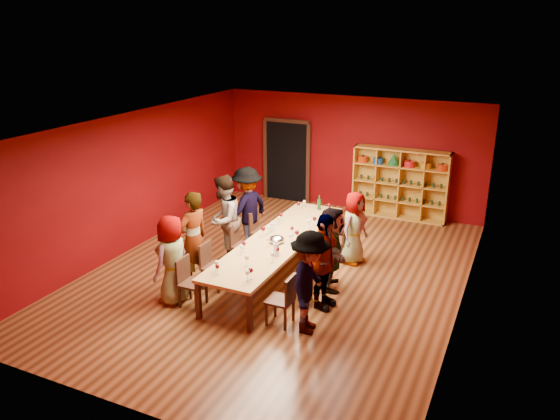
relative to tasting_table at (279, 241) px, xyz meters
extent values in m
cube|color=#562D16|center=(0.00, 0.00, -0.71)|extent=(7.10, 9.10, 0.02)
cube|color=#5B0407|center=(0.00, 4.51, 0.80)|extent=(7.10, 0.02, 3.00)
cube|color=#5B0407|center=(0.00, -4.51, 0.80)|extent=(7.10, 0.02, 3.00)
cube|color=#5B0407|center=(-3.51, 0.00, 0.80)|extent=(0.02, 9.10, 3.00)
cube|color=#5B0407|center=(3.51, 0.00, 0.80)|extent=(0.02, 9.10, 3.00)
cube|color=silver|center=(0.00, 0.00, 2.31)|extent=(7.10, 9.10, 0.02)
cube|color=tan|center=(0.00, 0.00, 0.02)|extent=(1.10, 4.50, 0.06)
cube|color=black|center=(-0.49, -2.17, -0.35)|extent=(0.08, 0.08, 0.69)
cube|color=black|center=(-0.49, 2.17, -0.35)|extent=(0.08, 0.08, 0.69)
cube|color=black|center=(0.49, -2.17, -0.35)|extent=(0.08, 0.08, 0.69)
cube|color=black|center=(0.49, 2.17, -0.35)|extent=(0.08, 0.08, 0.69)
cube|color=black|center=(-1.80, 4.44, 0.40)|extent=(1.20, 0.14, 2.20)
cube|color=black|center=(-1.80, 4.37, 1.55)|extent=(1.32, 0.06, 0.10)
cube|color=black|center=(-2.45, 4.37, 0.40)|extent=(0.10, 0.06, 2.20)
cube|color=black|center=(-1.15, 4.37, 0.40)|extent=(0.10, 0.06, 2.20)
cube|color=gold|center=(0.22, 4.28, 0.20)|extent=(0.04, 0.40, 1.80)
cube|color=gold|center=(2.58, 4.28, 0.20)|extent=(0.04, 0.40, 1.80)
cube|color=gold|center=(1.40, 4.28, 1.08)|extent=(2.40, 0.40, 0.04)
cube|color=gold|center=(1.40, 4.28, -0.68)|extent=(2.40, 0.40, 0.04)
cube|color=gold|center=(1.40, 4.47, 0.20)|extent=(2.40, 0.02, 1.80)
cube|color=gold|center=(1.40, 4.28, -0.25)|extent=(2.36, 0.38, 0.03)
cube|color=gold|center=(1.40, 4.28, 0.20)|extent=(2.36, 0.38, 0.03)
cube|color=gold|center=(1.40, 4.28, 0.65)|extent=(2.36, 0.38, 0.03)
cube|color=gold|center=(0.80, 4.28, 0.20)|extent=(0.03, 0.38, 1.76)
cube|color=gold|center=(1.40, 4.28, 0.20)|extent=(0.03, 0.38, 1.76)
cube|color=gold|center=(2.00, 4.28, 0.20)|extent=(0.03, 0.38, 1.76)
cylinder|color=#C1320B|center=(0.40, 4.28, 0.74)|extent=(0.26, 0.26, 0.15)
sphere|color=black|center=(0.40, 4.28, 0.84)|extent=(0.05, 0.05, 0.05)
cylinder|color=#164A9C|center=(0.80, 4.28, 0.74)|extent=(0.26, 0.26, 0.15)
sphere|color=black|center=(0.80, 4.28, 0.84)|extent=(0.05, 0.05, 0.05)
cylinder|color=#1A6838|center=(1.20, 4.28, 0.71)|extent=(0.26, 0.26, 0.08)
cone|color=#1A6838|center=(1.20, 4.28, 0.86)|extent=(0.24, 0.24, 0.22)
cylinder|color=red|center=(1.60, 4.28, 0.74)|extent=(0.26, 0.26, 0.15)
sphere|color=black|center=(1.60, 4.28, 0.84)|extent=(0.05, 0.05, 0.05)
cylinder|color=gold|center=(2.00, 4.28, 0.74)|extent=(0.26, 0.26, 0.15)
sphere|color=black|center=(2.00, 4.28, 0.84)|extent=(0.05, 0.05, 0.05)
cylinder|color=#C1320B|center=(2.40, 4.28, 0.74)|extent=(0.26, 0.26, 0.15)
sphere|color=black|center=(2.40, 4.28, 0.84)|extent=(0.05, 0.05, 0.05)
cylinder|color=#1A3020|center=(0.38, 4.28, -0.18)|extent=(0.07, 0.07, 0.10)
cylinder|color=#1A3020|center=(0.56, 4.28, -0.18)|extent=(0.07, 0.07, 0.10)
cylinder|color=#1A3020|center=(0.75, 4.28, -0.18)|extent=(0.07, 0.07, 0.10)
cylinder|color=#1A3020|center=(0.93, 4.28, -0.18)|extent=(0.07, 0.07, 0.10)
cylinder|color=#1A3020|center=(1.12, 4.28, -0.18)|extent=(0.07, 0.07, 0.10)
cylinder|color=#1A3020|center=(1.30, 4.28, -0.18)|extent=(0.07, 0.07, 0.10)
cylinder|color=#1A3020|center=(1.49, 4.28, -0.18)|extent=(0.07, 0.07, 0.10)
cylinder|color=#1A3020|center=(1.67, 4.28, -0.18)|extent=(0.07, 0.07, 0.10)
cylinder|color=#1A3020|center=(1.86, 4.28, -0.18)|extent=(0.07, 0.07, 0.10)
cylinder|color=#1A3020|center=(2.04, 4.28, -0.18)|extent=(0.07, 0.07, 0.10)
cylinder|color=#1A3020|center=(2.23, 4.28, -0.18)|extent=(0.07, 0.07, 0.10)
cylinder|color=#1A3020|center=(2.42, 4.28, -0.18)|extent=(0.07, 0.07, 0.10)
cylinder|color=#1A3020|center=(0.38, 4.28, 0.27)|extent=(0.07, 0.07, 0.10)
cylinder|color=#1A3020|center=(0.56, 4.28, 0.27)|extent=(0.07, 0.07, 0.10)
cylinder|color=#1A3020|center=(0.75, 4.28, 0.27)|extent=(0.07, 0.07, 0.10)
cylinder|color=#1A3020|center=(0.93, 4.28, 0.27)|extent=(0.07, 0.07, 0.10)
cylinder|color=#1A3020|center=(1.12, 4.28, 0.27)|extent=(0.07, 0.07, 0.10)
cylinder|color=#1A3020|center=(1.30, 4.28, 0.27)|extent=(0.07, 0.07, 0.10)
cylinder|color=#1A3020|center=(1.49, 4.28, 0.27)|extent=(0.07, 0.07, 0.10)
cylinder|color=#1A3020|center=(1.67, 4.28, 0.27)|extent=(0.07, 0.07, 0.10)
cylinder|color=#1A3020|center=(1.86, 4.28, 0.27)|extent=(0.07, 0.07, 0.10)
cylinder|color=#1A3020|center=(2.04, 4.28, 0.27)|extent=(0.07, 0.07, 0.10)
cylinder|color=#1A3020|center=(2.23, 4.28, 0.27)|extent=(0.07, 0.07, 0.10)
cylinder|color=#1A3020|center=(2.42, 4.28, 0.27)|extent=(0.07, 0.07, 0.10)
cube|color=black|center=(-0.83, -1.83, -0.27)|extent=(0.42, 0.42, 0.04)
cube|color=black|center=(-1.02, -1.83, -0.03)|extent=(0.04, 0.40, 0.44)
cube|color=black|center=(-1.00, -2.00, -0.49)|extent=(0.04, 0.04, 0.41)
cube|color=black|center=(-0.66, -2.00, -0.49)|extent=(0.04, 0.04, 0.41)
cube|color=black|center=(-1.00, -1.66, -0.49)|extent=(0.04, 0.04, 0.41)
cube|color=black|center=(-0.66, -1.66, -0.49)|extent=(0.04, 0.04, 0.41)
imported|color=silver|center=(-1.24, -1.83, 0.12)|extent=(0.49, 0.83, 1.63)
cube|color=black|center=(-0.83, -1.08, -0.27)|extent=(0.42, 0.42, 0.04)
cube|color=black|center=(-1.02, -1.08, -0.03)|extent=(0.04, 0.40, 0.44)
cube|color=black|center=(-1.00, -1.25, -0.49)|extent=(0.04, 0.04, 0.41)
cube|color=black|center=(-0.66, -1.25, -0.49)|extent=(0.04, 0.04, 0.41)
cube|color=black|center=(-1.00, -0.91, -0.49)|extent=(0.04, 0.04, 0.41)
cube|color=black|center=(-0.66, -0.91, -0.49)|extent=(0.04, 0.04, 0.41)
imported|color=#507AA5|center=(-1.27, -1.08, 0.23)|extent=(0.65, 0.78, 1.86)
cube|color=black|center=(-0.83, 0.05, -0.27)|extent=(0.42, 0.42, 0.04)
cube|color=black|center=(-1.02, 0.05, -0.03)|extent=(0.04, 0.40, 0.44)
cube|color=black|center=(-1.00, -0.12, -0.49)|extent=(0.04, 0.04, 0.41)
cube|color=black|center=(-0.66, -0.12, -0.49)|extent=(0.04, 0.04, 0.41)
cube|color=black|center=(-1.00, 0.22, -0.49)|extent=(0.04, 0.04, 0.41)
cube|color=black|center=(-0.66, 0.22, -0.49)|extent=(0.04, 0.04, 0.41)
imported|color=white|center=(-1.28, 0.05, 0.24)|extent=(0.59, 0.96, 1.87)
cube|color=black|center=(-0.83, 0.90, -0.27)|extent=(0.42, 0.42, 0.04)
cube|color=black|center=(-1.02, 0.90, -0.03)|extent=(0.04, 0.40, 0.44)
cube|color=black|center=(-1.00, 0.73, -0.49)|extent=(0.04, 0.04, 0.41)
cube|color=black|center=(-0.66, 0.73, -0.49)|extent=(0.04, 0.04, 0.41)
cube|color=black|center=(-1.00, 1.07, -0.49)|extent=(0.04, 0.04, 0.41)
cube|color=black|center=(-0.66, 1.07, -0.49)|extent=(0.04, 0.04, 0.41)
imported|color=tan|center=(-1.19, 0.90, 0.23)|extent=(0.75, 1.28, 1.85)
cube|color=black|center=(0.83, -1.73, -0.27)|extent=(0.42, 0.42, 0.04)
cube|color=black|center=(1.02, -1.73, -0.03)|extent=(0.04, 0.40, 0.44)
cube|color=black|center=(0.66, -1.90, -0.49)|extent=(0.04, 0.04, 0.41)
cube|color=black|center=(1.00, -1.90, -0.49)|extent=(0.04, 0.04, 0.41)
cube|color=black|center=(0.66, -1.56, -0.49)|extent=(0.04, 0.04, 0.41)
cube|color=black|center=(1.00, -1.56, -0.49)|extent=(0.04, 0.04, 0.41)
imported|color=#15173C|center=(1.35, -1.73, 0.17)|extent=(0.62, 1.18, 1.73)
cube|color=black|center=(0.83, -0.90, -0.27)|extent=(0.42, 0.42, 0.04)
cube|color=black|center=(1.02, -0.90, -0.03)|extent=(0.04, 0.40, 0.44)
cube|color=black|center=(0.66, -1.07, -0.49)|extent=(0.04, 0.04, 0.41)
cube|color=black|center=(1.00, -1.07, -0.49)|extent=(0.04, 0.04, 0.41)
cube|color=black|center=(0.66, -0.73, -0.49)|extent=(0.04, 0.04, 0.41)
cube|color=black|center=(1.00, -0.73, -0.49)|extent=(0.04, 0.04, 0.41)
imported|color=#4A4A4F|center=(1.27, -0.90, 0.17)|extent=(0.64, 1.09, 1.74)
cube|color=black|center=(0.83, -0.14, -0.27)|extent=(0.42, 0.42, 0.04)
cube|color=black|center=(1.02, -0.14, -0.03)|extent=(0.04, 0.40, 0.44)
cube|color=black|center=(0.66, -0.31, -0.49)|extent=(0.04, 0.04, 0.41)
cube|color=black|center=(1.00, -0.31, -0.49)|extent=(0.04, 0.04, 0.41)
cube|color=black|center=(0.66, 0.03, -0.49)|extent=(0.04, 0.04, 0.41)
cube|color=black|center=(1.00, 0.03, -0.49)|extent=(0.04, 0.04, 0.41)
imported|color=#141739|center=(1.16, -0.14, 0.11)|extent=(0.93, 1.56, 1.62)
cube|color=black|center=(0.83, 1.15, -0.27)|extent=(0.42, 0.42, 0.04)
cube|color=black|center=(1.02, 1.15, -0.03)|extent=(0.04, 0.40, 0.44)
cube|color=black|center=(0.66, 0.98, -0.49)|extent=(0.04, 0.04, 0.41)
cube|color=black|center=(1.00, 0.98, -0.49)|extent=(0.04, 0.04, 0.41)
cube|color=black|center=(0.66, 1.32, -0.49)|extent=(0.04, 0.04, 0.41)
cube|color=black|center=(1.00, 1.32, -0.49)|extent=(0.04, 0.04, 0.41)
imported|color=#15173B|center=(1.18, 1.15, 0.07)|extent=(0.59, 0.83, 1.54)
cylinder|color=silver|center=(-0.37, 0.91, 0.05)|extent=(0.06, 0.06, 0.01)
cylinder|color=silver|center=(-0.37, 0.91, 0.11)|extent=(0.01, 0.01, 0.11)
ellipsoid|color=#49070E|center=(-0.37, 0.91, 0.20)|extent=(0.08, 0.08, 0.09)
cylinder|color=silver|center=(0.38, 0.95, 0.06)|extent=(0.07, 0.07, 0.01)
cylinder|color=silver|center=(0.38, 0.95, 0.12)|extent=(0.01, 0.01, 0.11)
ellipsoid|color=#49070E|center=(0.38, 0.95, 0.21)|extent=(0.08, 0.08, 0.10)
cylinder|color=silver|center=(-0.31, -0.95, 0.05)|extent=(0.06, 0.06, 0.01)
cylinder|color=silver|center=(-0.31, -0.95, 0.11)|extent=(0.01, 0.01, 0.10)
ellipsoid|color=silver|center=(-0.31, -0.95, 0.19)|extent=(0.07, 0.07, 0.08)
cylinder|color=silver|center=(-0.26, 1.95, 0.05)|extent=(0.06, 0.06, 0.01)
cylinder|color=silver|center=(-0.26, 1.95, 0.11)|extent=(0.01, 0.01, 0.10)
ellipsoid|color=beige|center=(-0.26, 1.95, 0.19)|extent=(0.07, 0.07, 0.08)
cylinder|color=silver|center=(0.36, -1.03, 0.05)|extent=(0.06, 0.06, 0.01)
cylinder|color=silver|center=(0.36, -1.03, 0.11)|extent=(0.01, 0.01, 0.11)
ellipsoid|color=silver|center=(0.36, -1.03, 0.20)|extent=(0.08, 0.08, 0.09)
cylinder|color=silver|center=(-0.33, 0.71, 0.05)|extent=(0.06, 0.06, 0.01)
cylinder|color=silver|center=(-0.33, 0.71, 0.11)|extent=(0.01, 0.01, 0.10)
ellipsoid|color=beige|center=(-0.33, 0.71, 0.19)|extent=(0.07, 0.07, 0.08)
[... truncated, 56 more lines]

